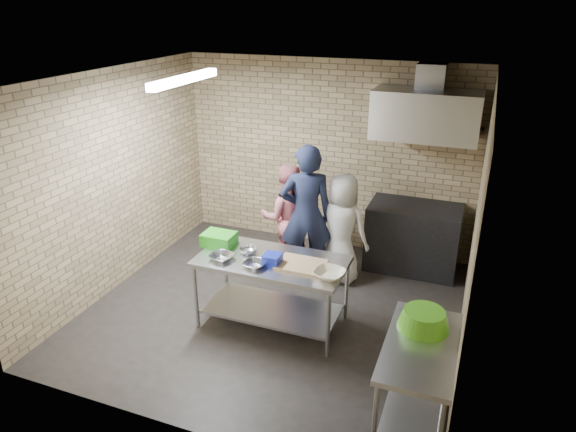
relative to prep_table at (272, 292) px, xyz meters
The scene contains 26 objects.
floor 0.49m from the prep_table, 107.65° to the left, with size 4.20×4.20×0.00m, color black.
ceiling 2.31m from the prep_table, 107.65° to the left, with size 4.20×4.20×0.00m, color black.
back_wall 2.45m from the prep_table, 92.06° to the left, with size 4.20×0.06×2.70m, color tan.
front_wall 1.99m from the prep_table, 92.66° to the right, with size 4.20×0.06×2.70m, color tan.
left_wall 2.39m from the prep_table, behind, with size 0.06×4.00×2.70m, color tan.
right_wall 2.24m from the prep_table, ahead, with size 0.06×4.00×2.70m, color tan.
prep_table is the anchor object (origin of this frame).
side_counter 1.92m from the prep_table, 26.19° to the right, with size 0.60×1.20×0.75m, color silver.
stove 2.29m from the prep_table, 56.33° to the left, with size 1.20×0.70×0.90m, color black.
range_hood 2.88m from the prep_table, 57.01° to the left, with size 1.30×0.60×0.60m, color silver.
hood_duct 3.26m from the prep_table, 58.91° to the left, with size 0.35×0.30×0.30m, color #A5A8AD.
wall_shelf 3.06m from the prep_table, 53.81° to the left, with size 0.80×0.20×0.04m, color #3F2B19.
fluorescent_fixture 2.49m from the prep_table, 166.74° to the left, with size 0.10×1.25×0.08m, color white.
green_crate 0.86m from the prep_table, behind, with size 0.36×0.27×0.14m, color #26951B.
blue_tub 0.48m from the prep_table, 63.43° to the right, with size 0.18×0.18×0.12m, color #1726AE.
cutting_board 0.55m from the prep_table, ahead, with size 0.50×0.38×0.03m, color tan.
mixing_bowl_a 0.69m from the prep_table, 158.20° to the right, with size 0.25×0.25×0.06m, color #AEB1B5.
mixing_bowl_b 0.53m from the prep_table, behind, with size 0.19×0.19×0.06m, color silver.
mixing_bowl_c 0.50m from the prep_table, 114.44° to the right, with size 0.23×0.23×0.06m, color #B3B5BA.
ceramic_bowl 0.84m from the prep_table, 12.09° to the right, with size 0.31×0.31×0.08m, color beige.
green_basin 1.85m from the prep_table, 19.31° to the right, with size 0.46×0.46×0.17m, color #59C626, non-canonical shape.
bottle_red 3.00m from the prep_table, 58.41° to the left, with size 0.07×0.07×0.18m, color #B22619.
bottle_green 3.18m from the prep_table, 51.29° to the left, with size 0.06×0.06×0.15m, color green.
man_navy 1.20m from the prep_table, 88.90° to the left, with size 0.67×0.44×1.83m, color black.
woman_pink 1.42m from the prep_table, 104.17° to the left, with size 0.71×0.55×1.46m, color #D06E78.
woman_white 1.38m from the prep_table, 70.60° to the left, with size 0.71×0.46×1.45m, color white.
Camera 1 is at (2.04, -4.87, 3.45)m, focal length 32.40 mm.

